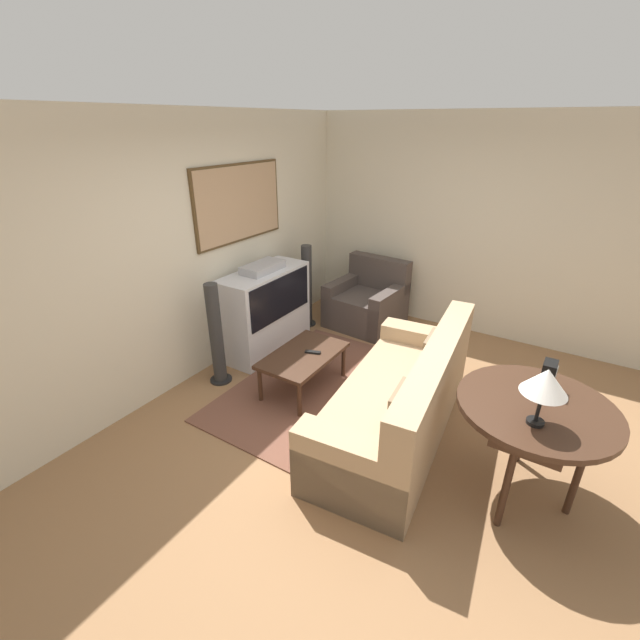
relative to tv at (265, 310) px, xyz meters
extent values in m
plane|color=#8E6642|center=(-0.74, -1.80, -0.52)|extent=(12.00, 12.00, 0.00)
cube|color=beige|center=(-0.74, 0.33, 0.83)|extent=(12.00, 0.06, 2.70)
cube|color=#4C381E|center=(0.00, 0.29, 1.23)|extent=(1.34, 0.03, 0.84)
cube|color=tan|center=(0.00, 0.27, 1.23)|extent=(1.29, 0.01, 0.79)
cube|color=beige|center=(1.89, -1.80, 0.83)|extent=(0.06, 12.00, 2.70)
cube|color=brown|center=(-0.40, -0.95, -0.51)|extent=(2.29, 1.41, 0.01)
cube|color=silver|center=(0.00, 0.00, -0.29)|extent=(1.18, 0.49, 0.45)
cube|color=silver|center=(0.00, 0.00, 0.21)|extent=(1.18, 0.49, 0.55)
cube|color=black|center=(0.00, -0.24, 0.21)|extent=(1.06, 0.01, 0.49)
cube|color=#9E9EA3|center=(0.00, 0.00, 0.53)|extent=(0.53, 0.27, 0.09)
cube|color=tan|center=(-0.61, -1.94, -0.29)|extent=(2.22, 1.07, 0.45)
cube|color=tan|center=(-0.58, -2.27, 0.18)|extent=(2.16, 0.42, 0.48)
cube|color=tan|center=(0.34, -1.85, -0.21)|extent=(0.32, 0.89, 0.61)
cube|color=tan|center=(-1.56, -2.03, -0.21)|extent=(0.32, 0.89, 0.61)
cube|color=#7C664D|center=(-0.11, -2.09, 0.10)|extent=(0.37, 0.15, 0.34)
cube|color=#7C664D|center=(-1.07, -2.18, 0.10)|extent=(0.37, 0.15, 0.34)
cube|color=#473D38|center=(1.26, -0.71, -0.29)|extent=(0.92, 0.95, 0.45)
cube|color=#473D38|center=(1.60, -0.74, 0.15)|extent=(0.25, 0.90, 0.43)
cube|color=#473D38|center=(1.29, -0.35, -0.22)|extent=(0.86, 0.23, 0.59)
cube|color=#473D38|center=(1.23, -1.08, -0.22)|extent=(0.86, 0.23, 0.59)
cube|color=#3D2619|center=(-0.48, -0.88, -0.12)|extent=(0.94, 0.57, 0.04)
cylinder|color=#3D2619|center=(-0.90, -1.12, -0.33)|extent=(0.04, 0.04, 0.38)
cylinder|color=#3D2619|center=(-0.06, -1.12, -0.33)|extent=(0.04, 0.04, 0.38)
cylinder|color=#3D2619|center=(-0.90, -0.64, -0.33)|extent=(0.04, 0.04, 0.38)
cylinder|color=#3D2619|center=(-0.06, -0.64, -0.33)|extent=(0.04, 0.04, 0.38)
cylinder|color=#3D2619|center=(-0.77, -3.03, 0.27)|extent=(1.06, 1.06, 0.04)
cube|color=#3D2619|center=(-0.77, -3.03, 0.21)|extent=(0.90, 0.43, 0.08)
cylinder|color=#3D2619|center=(-1.15, -2.98, -0.14)|extent=(0.05, 0.05, 0.77)
cylinder|color=#3D2619|center=(-0.40, -2.98, -0.14)|extent=(0.05, 0.05, 0.77)
cylinder|color=#3D2619|center=(-0.77, -3.38, -0.14)|extent=(0.05, 0.05, 0.77)
cylinder|color=black|center=(-1.00, -3.05, 0.30)|extent=(0.11, 0.11, 0.02)
cylinder|color=black|center=(-1.00, -3.05, 0.49)|extent=(0.02, 0.02, 0.35)
cone|color=silver|center=(-1.00, -3.05, 0.61)|extent=(0.28, 0.28, 0.17)
cube|color=black|center=(-0.54, -3.05, 0.40)|extent=(0.14, 0.09, 0.22)
cylinder|color=white|center=(-0.54, -3.09, 0.44)|extent=(0.11, 0.01, 0.11)
cube|color=black|center=(-0.42, -0.95, -0.09)|extent=(0.10, 0.17, 0.02)
cylinder|color=black|center=(-0.84, -0.03, -0.51)|extent=(0.24, 0.24, 0.02)
cylinder|color=#2D2D2D|center=(-0.84, -0.03, 0.04)|extent=(0.14, 0.14, 1.12)
cylinder|color=black|center=(0.84, -0.03, -0.51)|extent=(0.24, 0.24, 0.02)
cylinder|color=#2D2D2D|center=(0.84, -0.03, 0.04)|extent=(0.14, 0.14, 1.12)
camera|label=1|loc=(-3.60, -3.06, 2.06)|focal=24.00mm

